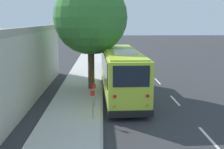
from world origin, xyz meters
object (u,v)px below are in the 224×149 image
(parked_sedan_blue, at_px, (111,63))
(street_tree, at_px, (91,12))
(parked_sedan_silver, at_px, (110,56))
(shuttle_bus, at_px, (121,71))
(sign_post_near, at_px, (93,104))
(sign_post_far, at_px, (94,95))

(parked_sedan_blue, xyz_separation_m, street_tree, (-9.80, 1.82, 5.23))
(parked_sedan_silver, bearing_deg, street_tree, 176.67)
(parked_sedan_blue, xyz_separation_m, parked_sedan_silver, (5.72, -0.01, 0.01))
(shuttle_bus, height_order, sign_post_near, shuttle_bus)
(shuttle_bus, relative_size, sign_post_near, 6.58)
(shuttle_bus, height_order, parked_sedan_silver, shuttle_bus)
(shuttle_bus, bearing_deg, sign_post_far, 144.26)
(sign_post_far, bearing_deg, parked_sedan_silver, -4.19)
(shuttle_bus, xyz_separation_m, parked_sedan_silver, (17.73, 0.32, -1.20))
(parked_sedan_blue, height_order, street_tree, street_tree)
(sign_post_near, bearing_deg, parked_sedan_blue, -5.03)
(shuttle_bus, relative_size, street_tree, 1.15)
(shuttle_bus, relative_size, parked_sedan_blue, 2.17)
(shuttle_bus, xyz_separation_m, street_tree, (2.20, 2.16, 4.01))
(shuttle_bus, bearing_deg, sign_post_near, 157.40)
(sign_post_far, bearing_deg, street_tree, 3.92)
(shuttle_bus, relative_size, parked_sedan_silver, 2.19)
(parked_sedan_silver, height_order, street_tree, street_tree)
(parked_sedan_silver, bearing_deg, shuttle_bus, -175.54)
(parked_sedan_silver, height_order, sign_post_near, sign_post_near)
(parked_sedan_silver, xyz_separation_m, sign_post_far, (-20.45, 1.50, 0.26))
(shuttle_bus, xyz_separation_m, sign_post_near, (-4.84, 1.82, -0.88))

